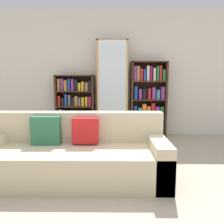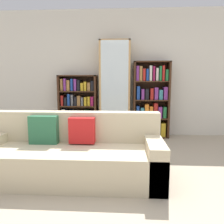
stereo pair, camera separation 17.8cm
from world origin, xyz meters
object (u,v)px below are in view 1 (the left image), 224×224
object	(u,v)px
display_cabinet	(112,90)
bookshelf_left	(75,107)
couch	(75,156)
bookshelf_right	(148,101)
wine_bottle	(132,134)

from	to	relation	value
display_cabinet	bookshelf_left	bearing A→B (deg)	178.84
couch	display_cabinet	world-z (taller)	display_cabinet
bookshelf_right	wine_bottle	xyz separation A→B (m)	(-0.37, -0.46, -0.62)
display_cabinet	couch	bearing A→B (deg)	-102.05
bookshelf_left	wine_bottle	size ratio (longest dim) A/B	3.62
display_cabinet	bookshelf_right	bearing A→B (deg)	1.22
wine_bottle	display_cabinet	bearing A→B (deg)	131.86
couch	bookshelf_right	size ratio (longest dim) A/B	1.38
couch	bookshelf_left	bearing A→B (deg)	99.87
wine_bottle	bookshelf_right	bearing A→B (deg)	51.42
couch	bookshelf_left	distance (m)	2.14
couch	wine_bottle	world-z (taller)	couch
bookshelf_left	bookshelf_right	distance (m)	1.57
couch	wine_bottle	bearing A→B (deg)	62.64
bookshelf_left	display_cabinet	world-z (taller)	display_cabinet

